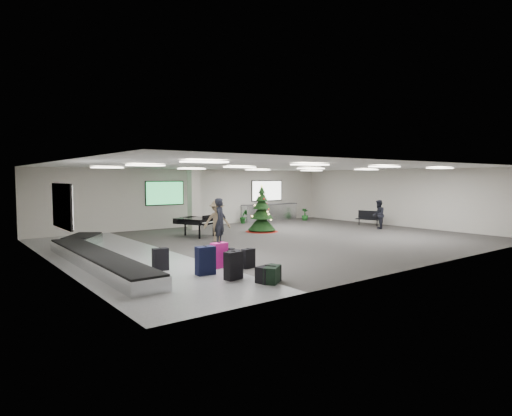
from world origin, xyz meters
TOP-DOWN VIEW (x-y plane):
  - ground at (0.00, 0.00)m, footprint 18.00×18.00m
  - room_envelope at (-0.38, 0.67)m, footprint 18.02×14.02m
  - baggage_carousel at (-7.84, -0.08)m, footprint 2.28×9.71m
  - service_counter at (5.00, 6.65)m, footprint 4.05×0.65m
  - suitcase_0 at (-5.64, -4.85)m, footprint 0.52×0.35m
  - suitcase_1 at (-4.92, -3.82)m, footprint 0.41×0.28m
  - pink_suitcase at (-5.13, -3.35)m, footprint 0.51×0.32m
  - suitcase_3 at (-4.74, -3.26)m, footprint 0.37×0.22m
  - navy_suitcase at (-5.94, -3.91)m, footprint 0.54×0.35m
  - green_duffel at (-5.03, -5.74)m, footprint 0.71×0.64m
  - suitcase_7 at (-4.46, -3.91)m, footprint 0.42×0.26m
  - suitcase_8 at (-6.70, -2.63)m, footprint 0.47×0.31m
  - black_duffel at (-5.08, -5.63)m, footprint 0.70×0.47m
  - christmas_tree at (1.30, 2.77)m, footprint 1.69×1.69m
  - grand_piano at (-2.22, 3.16)m, footprint 1.92×2.15m
  - bench at (7.87, 1.23)m, footprint 0.81×1.40m
  - traveler_a at (-2.52, 0.67)m, footprint 0.81×0.80m
  - traveler_b at (-2.30, 1.26)m, footprint 1.30×1.12m
  - traveler_bench at (6.90, -0.14)m, footprint 0.95×0.91m
  - potted_plant_left at (2.82, 6.50)m, footprint 0.57×0.54m
  - potted_plant_right at (6.99, 5.55)m, footprint 0.58×0.58m

SIDE VIEW (x-z plane):
  - ground at x=0.00m, z-range 0.00..0.00m
  - baggage_carousel at x=-7.84m, z-range 0.00..0.43m
  - black_duffel at x=-5.08m, z-range -0.01..0.44m
  - green_duffel at x=-5.03m, z-range -0.01..0.44m
  - suitcase_3 at x=-4.74m, z-range -0.01..0.54m
  - suitcase_1 at x=-4.92m, z-range -0.01..0.59m
  - suitcase_7 at x=-4.46m, z-range -0.01..0.59m
  - suitcase_8 at x=-6.70m, z-range -0.01..0.67m
  - suitcase_0 at x=-5.64m, z-range -0.01..0.76m
  - pink_suitcase at x=-5.13m, z-range -0.01..0.77m
  - potted_plant_right at x=6.99m, z-range 0.00..0.78m
  - navy_suitcase at x=-5.94m, z-range -0.01..0.81m
  - potted_plant_left at x=2.82m, z-range 0.00..0.81m
  - bench at x=7.87m, z-range 0.05..0.89m
  - service_counter at x=5.00m, z-range 0.01..1.09m
  - grand_piano at x=-2.22m, z-range 0.21..1.23m
  - traveler_bench at x=6.90m, z-range 0.00..1.55m
  - christmas_tree at x=1.30m, z-range -0.38..2.02m
  - traveler_b at x=-2.30m, z-range 0.00..1.75m
  - traveler_a at x=-2.52m, z-range 0.00..1.88m
  - room_envelope at x=-0.38m, z-range 0.73..3.94m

